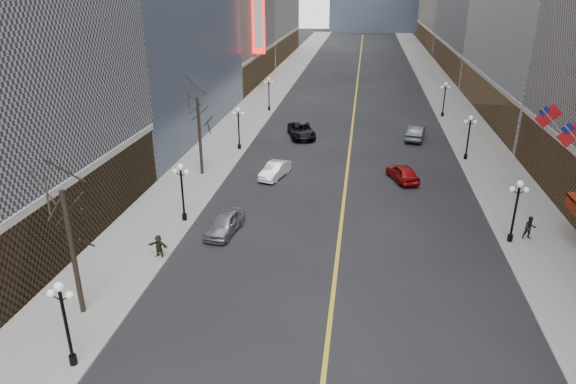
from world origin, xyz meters
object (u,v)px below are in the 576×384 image
(streetlamp_east_2, at_px, (469,133))
(car_nb_near, at_px, (225,223))
(streetlamp_east_1, at_px, (516,205))
(streetlamp_west_1, at_px, (182,186))
(car_nb_far, at_px, (301,131))
(streetlamp_east_3, at_px, (445,96))
(streetlamp_west_0, at_px, (64,316))
(car_sb_far, at_px, (416,133))
(car_sb_mid, at_px, (403,173))
(streetlamp_west_3, at_px, (269,91))
(streetlamp_west_2, at_px, (239,124))
(car_nb_mid, at_px, (275,170))

(streetlamp_east_2, bearing_deg, car_nb_near, -136.13)
(streetlamp_east_1, xyz_separation_m, streetlamp_west_1, (-23.60, 0.00, 0.00))
(car_nb_near, xyz_separation_m, car_nb_far, (2.55, 25.14, 0.03))
(streetlamp_east_2, height_order, streetlamp_east_3, same)
(streetlamp_east_2, distance_m, car_nb_far, 18.61)
(streetlamp_west_0, xyz_separation_m, car_sb_far, (19.16, 40.83, -2.07))
(car_sb_mid, relative_size, car_sb_far, 0.89)
(streetlamp_west_3, bearing_deg, car_sb_mid, -55.73)
(streetlamp_east_3, height_order, streetlamp_west_3, same)
(streetlamp_west_2, distance_m, car_nb_near, 19.75)
(streetlamp_east_3, bearing_deg, car_nb_mid, -125.65)
(streetlamp_east_1, bearing_deg, car_nb_mid, 150.66)
(streetlamp_east_1, relative_size, streetlamp_west_2, 1.00)
(car_nb_far, bearing_deg, streetlamp_east_3, 18.25)
(car_nb_near, relative_size, car_nb_far, 0.79)
(car_nb_near, bearing_deg, streetlamp_east_3, 69.37)
(streetlamp_west_3, height_order, car_nb_far, streetlamp_west_3)
(streetlamp_west_1, bearing_deg, streetlamp_west_2, 90.00)
(car_nb_near, bearing_deg, car_nb_mid, 89.37)
(car_nb_mid, height_order, car_sb_mid, car_sb_mid)
(streetlamp_west_0, bearing_deg, streetlamp_west_2, 90.00)
(streetlamp_east_3, bearing_deg, car_nb_far, -145.25)
(car_nb_far, bearing_deg, car_sb_far, -12.09)
(car_nb_mid, bearing_deg, streetlamp_east_1, -14.15)
(car_nb_near, relative_size, car_sb_mid, 1.01)
(streetlamp_west_2, bearing_deg, car_nb_near, -79.74)
(streetlamp_east_2, distance_m, streetlamp_west_1, 29.68)
(streetlamp_east_2, height_order, streetlamp_west_2, same)
(streetlamp_west_1, distance_m, car_nb_far, 24.67)
(car_nb_far, bearing_deg, car_nb_near, -112.28)
(streetlamp_east_1, relative_size, car_nb_far, 0.78)
(streetlamp_east_1, height_order, car_sb_far, streetlamp_east_1)
(car_nb_near, distance_m, car_nb_far, 25.27)
(streetlamp_east_2, relative_size, streetlamp_west_2, 1.00)
(streetlamp_east_2, bearing_deg, streetlamp_west_1, -142.67)
(streetlamp_west_1, height_order, car_sb_mid, streetlamp_west_1)
(streetlamp_east_3, relative_size, car_nb_mid, 1.04)
(streetlamp_east_1, bearing_deg, streetlamp_west_0, -145.86)
(car_nb_near, height_order, car_sb_mid, car_nb_near)
(streetlamp_east_3, bearing_deg, streetlamp_west_0, -114.41)
(streetlamp_east_1, relative_size, car_nb_near, 1.00)
(car_nb_far, bearing_deg, streetlamp_west_0, -115.13)
(streetlamp_east_1, bearing_deg, streetlamp_east_2, 90.00)
(car_nb_near, distance_m, car_nb_mid, 11.79)
(streetlamp_west_3, height_order, car_nb_mid, streetlamp_west_3)
(streetlamp_west_3, relative_size, car_nb_near, 1.00)
(streetlamp_west_3, xyz_separation_m, car_nb_near, (3.50, -37.32, -2.13))
(streetlamp_west_1, relative_size, car_nb_far, 0.78)
(streetlamp_east_1, height_order, car_nb_mid, streetlamp_east_1)
(streetlamp_west_2, xyz_separation_m, car_sb_mid, (16.87, -6.77, -2.14))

